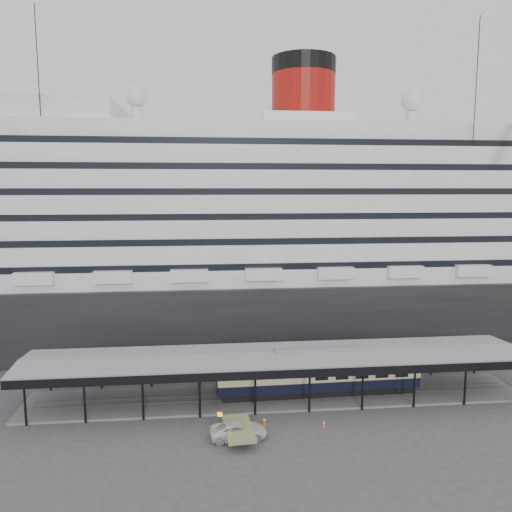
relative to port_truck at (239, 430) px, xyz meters
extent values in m
plane|color=#3C3C3F|center=(4.97, 3.84, -0.76)|extent=(200.00, 200.00, 0.00)
cube|color=black|center=(4.97, 35.84, 4.24)|extent=(130.00, 30.00, 10.00)
cylinder|color=maroon|center=(12.97, 35.84, 36.64)|extent=(10.00, 10.00, 9.00)
cylinder|color=black|center=(12.97, 35.84, 41.89)|extent=(10.10, 10.10, 2.50)
sphere|color=silver|center=(-13.03, 35.84, 36.94)|extent=(3.60, 3.60, 3.60)
sphere|color=silver|center=(30.97, 35.84, 36.94)|extent=(3.60, 3.60, 3.60)
cube|color=slate|center=(4.97, 8.84, -0.64)|extent=(56.00, 8.00, 0.24)
cube|color=slate|center=(4.97, 8.12, -0.48)|extent=(54.00, 0.08, 0.10)
cube|color=slate|center=(4.97, 9.56, -0.48)|extent=(54.00, 0.08, 0.10)
cube|color=black|center=(4.97, 4.34, 3.69)|extent=(56.00, 0.18, 0.90)
cube|color=black|center=(4.97, 13.34, 3.69)|extent=(56.00, 0.18, 0.90)
cube|color=slate|center=(4.97, 8.84, 4.42)|extent=(56.00, 9.00, 0.24)
cylinder|color=black|center=(-24.25, 25.59, 22.85)|extent=(0.12, 0.12, 47.21)
cylinder|color=black|center=(35.22, 24.08, 22.85)|extent=(0.12, 0.12, 47.21)
imported|color=silver|center=(0.00, 0.00, 0.00)|extent=(5.60, 2.87, 1.51)
cube|color=black|center=(9.79, 8.84, -0.15)|extent=(22.16, 2.99, 0.74)
cube|color=black|center=(9.79, 8.84, 0.80)|extent=(23.22, 3.44, 1.16)
cube|color=beige|center=(9.79, 8.84, 2.06)|extent=(23.23, 3.48, 1.37)
cube|color=black|center=(9.79, 8.84, 2.96)|extent=(23.22, 3.44, 0.42)
cube|color=#E13C0C|center=(-0.93, 0.22, -0.74)|extent=(0.35, 0.35, 0.03)
cone|color=#E13C0C|center=(-0.93, 0.22, -0.42)|extent=(0.29, 0.29, 0.64)
cylinder|color=white|center=(-0.93, 0.22, -0.36)|extent=(0.20, 0.20, 0.12)
cube|color=#F04F0D|center=(2.77, 2.42, -0.74)|extent=(0.48, 0.48, 0.03)
cone|color=#F04F0D|center=(2.77, 2.42, -0.34)|extent=(0.41, 0.41, 0.80)
cylinder|color=white|center=(2.77, 2.42, -0.26)|extent=(0.25, 0.25, 0.16)
cube|color=#EE570D|center=(8.63, 1.33, -0.74)|extent=(0.40, 0.40, 0.03)
cone|color=#EE570D|center=(8.63, 1.33, -0.40)|extent=(0.34, 0.34, 0.68)
cylinder|color=white|center=(8.63, 1.33, -0.33)|extent=(0.22, 0.22, 0.13)
camera|label=1|loc=(-3.03, -44.66, 22.91)|focal=35.00mm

